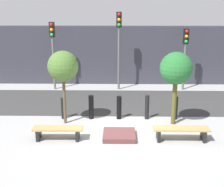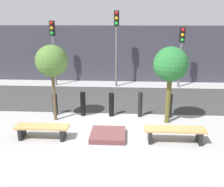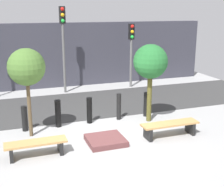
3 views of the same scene
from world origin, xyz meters
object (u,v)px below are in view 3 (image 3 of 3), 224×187
object	(u,v)px
bench_left	(36,146)
tree_behind_left_bench	(26,68)
bench_right	(170,126)
bollard_left	(58,114)
traffic_light_mid_east	(131,44)
traffic_light_mid_west	(63,35)
tree_behind_right_bench	(150,63)
bollard_center	(89,110)
bollard_far_left	(25,119)
bollard_far_right	(146,104)
bollard_right	(119,107)
planter_bed	(106,140)

from	to	relation	value
bench_left	tree_behind_left_bench	distance (m)	2.45
bench_right	bollard_left	xyz separation A→B (m)	(-3.22, 2.04, 0.14)
bench_right	traffic_light_mid_east	world-z (taller)	traffic_light_mid_east
traffic_light_mid_west	bench_left	bearing A→B (deg)	-107.85
bench_right	tree_behind_left_bench	bearing A→B (deg)	160.43
bench_left	tree_behind_right_bench	size ratio (longest dim) A/B	0.61
bench_right	traffic_light_mid_east	distance (m)	6.92
tree_behind_left_bench	traffic_light_mid_west	bearing A→B (deg)	67.20
tree_behind_right_bench	bench_left	bearing A→B (deg)	-160.06
bollard_center	traffic_light_mid_west	bearing A→B (deg)	90.00
bench_right	traffic_light_mid_west	bearing A→B (deg)	108.23
tree_behind_left_bench	tree_behind_right_bench	size ratio (longest dim) A/B	1.01
tree_behind_left_bench	bollard_far_left	world-z (taller)	tree_behind_left_bench
tree_behind_right_bench	bollard_far_right	world-z (taller)	tree_behind_right_bench
bollard_right	traffic_light_mid_east	world-z (taller)	traffic_light_mid_east
bench_right	bollard_right	bearing A→B (deg)	115.90
bollard_left	bollard_right	world-z (taller)	bollard_right
bench_right	traffic_light_mid_east	bearing A→B (deg)	78.44
bollard_far_right	traffic_light_mid_west	distance (m)	5.51
bollard_far_right	tree_behind_right_bench	bearing A→B (deg)	-105.72
planter_bed	tree_behind_left_bench	distance (m)	3.28
bench_right	planter_bed	bearing A→B (deg)	174.92
bench_left	tree_behind_right_bench	distance (m)	4.82
bench_left	bollard_left	xyz separation A→B (m)	(0.97, 2.04, 0.16)
bench_left	tree_behind_right_bench	xyz separation A→B (m)	(4.19, 1.52, 1.84)
tree_behind_left_bench	bollard_center	distance (m)	2.79
tree_behind_left_bench	bollard_far_right	world-z (taller)	tree_behind_left_bench
bollard_center	traffic_light_mid_west	size ratio (longest dim) A/B	0.23
bench_right	bollard_center	world-z (taller)	bollard_center
bollard_far_left	tree_behind_left_bench	bearing A→B (deg)	-74.28
tree_behind_left_bench	bollard_left	xyz separation A→B (m)	(0.97, 0.52, -1.76)
bollard_left	traffic_light_mid_east	bearing A→B (deg)	44.19
bollard_far_left	bollard_left	world-z (taller)	bollard_left
bollard_right	bench_right	bearing A→B (deg)	-64.48
planter_bed	tree_behind_right_bench	xyz separation A→B (m)	(2.10, 1.32, 2.07)
bollard_center	traffic_light_mid_east	xyz separation A→B (m)	(3.47, 4.46, 1.79)
bench_left	traffic_light_mid_west	distance (m)	7.27
tree_behind_right_bench	bollard_right	bearing A→B (deg)	151.91
bollard_far_left	bollard_left	bearing A→B (deg)	0.00
bollard_center	bollard_far_left	bearing A→B (deg)	180.00
bench_left	tree_behind_left_bench	size ratio (longest dim) A/B	0.60
bench_right	planter_bed	xyz separation A→B (m)	(-2.10, 0.20, -0.25)
tree_behind_right_bench	traffic_light_mid_east	size ratio (longest dim) A/B	0.86
bollard_far_right	traffic_light_mid_west	bearing A→B (deg)	116.66
bench_left	bench_right	bearing A→B (deg)	-0.38
planter_bed	bollard_far_left	size ratio (longest dim) A/B	1.30
bench_right	bollard_center	size ratio (longest dim) A/B	2.01
bench_right	bollard_far_left	xyz separation A→B (m)	(-4.34, 2.04, 0.09)
bollard_right	bollard_left	bearing A→B (deg)	180.00
bollard_left	bollard_right	size ratio (longest dim) A/B	0.97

